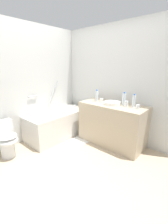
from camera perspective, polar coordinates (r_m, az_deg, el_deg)
name	(u,v)px	position (r m, az deg, el deg)	size (l,w,h in m)	color
ground_plane	(67,163)	(2.78, -6.32, -18.46)	(3.84, 3.84, 0.00)	#C1AD8E
wall_back_tiled	(21,85)	(3.40, -22.69, 9.26)	(3.24, 0.10, 2.44)	silver
wall_right_mirror	(115,84)	(3.43, 11.64, 10.28)	(0.10, 2.98, 2.44)	silver
bathtub	(58,123)	(3.61, -9.77, -4.12)	(1.48, 0.68, 1.25)	silver
toilet	(6,139)	(3.11, -27.50, -9.19)	(0.39, 0.50, 0.66)	white
vanity_counter	(112,124)	(3.23, 10.49, -4.53)	(0.62, 1.34, 0.86)	tan
sink_basin	(112,103)	(3.07, 10.67, 3.37)	(0.33, 0.33, 0.06)	white
sink_faucet	(117,101)	(3.23, 12.43, 3.94)	(0.12, 0.15, 0.06)	#ACACB2
water_bottle_0	(97,96)	(3.27, 4.85, 6.10)	(0.06, 0.06, 0.26)	silver
water_bottle_1	(134,101)	(2.94, 18.31, 3.94)	(0.06, 0.06, 0.25)	silver
water_bottle_2	(97,96)	(3.36, 4.90, 5.99)	(0.06, 0.06, 0.21)	silver
water_bottle_3	(124,99)	(3.03, 14.86, 4.72)	(0.07, 0.07, 0.26)	silver
drinking_glass_0	(101,100)	(3.24, 6.61, 4.44)	(0.07, 0.07, 0.08)	white
drinking_glass_1	(126,104)	(2.98, 15.70, 3.03)	(0.07, 0.07, 0.10)	white
drinking_glass_2	(138,107)	(2.87, 19.63, 1.86)	(0.07, 0.07, 0.08)	white
bath_mat	(82,140)	(3.47, -0.87, -10.37)	(0.66, 0.39, 0.01)	white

